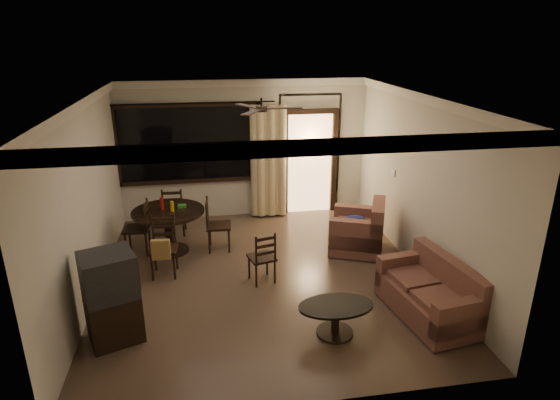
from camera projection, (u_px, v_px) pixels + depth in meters
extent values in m
plane|color=#7F6651|center=(264.00, 277.00, 7.42)|extent=(5.50, 5.50, 0.00)
plane|color=beige|center=(245.00, 150.00, 9.49)|extent=(5.00, 0.00, 5.00)
plane|color=beige|center=(301.00, 287.00, 4.39)|extent=(5.00, 0.00, 5.00)
plane|color=beige|center=(86.00, 203.00, 6.55)|extent=(0.00, 5.50, 5.50)
plane|color=beige|center=(420.00, 185.00, 7.33)|extent=(0.00, 5.50, 5.50)
plane|color=white|center=(261.00, 98.00, 6.47)|extent=(5.50, 5.50, 0.00)
cube|color=black|center=(189.00, 144.00, 9.24)|extent=(2.70, 0.04, 1.45)
cylinder|color=black|center=(192.00, 103.00, 8.89)|extent=(3.20, 0.03, 0.03)
cube|color=#FFC684|center=(310.00, 164.00, 9.78)|extent=(0.91, 0.03, 2.08)
cube|color=white|center=(393.00, 172.00, 8.34)|extent=(0.02, 0.18, 0.12)
cylinder|color=black|center=(261.00, 102.00, 6.49)|extent=(0.03, 0.03, 0.12)
cylinder|color=black|center=(261.00, 109.00, 6.52)|extent=(0.16, 0.16, 0.08)
cylinder|color=black|center=(168.00, 212.00, 8.02)|extent=(1.24, 1.24, 0.04)
cylinder|color=black|center=(170.00, 231.00, 8.15)|extent=(0.12, 0.12, 0.72)
cylinder|color=black|center=(171.00, 250.00, 8.27)|extent=(0.62, 0.62, 0.03)
cylinder|color=maroon|center=(162.00, 204.00, 8.02)|extent=(0.06, 0.06, 0.22)
cylinder|color=#B19D12|center=(172.00, 206.00, 7.95)|extent=(0.06, 0.06, 0.18)
cube|color=#247A24|center=(182.00, 206.00, 8.15)|extent=(0.14, 0.10, 0.05)
cube|color=black|center=(137.00, 229.00, 8.08)|extent=(0.44, 0.44, 0.04)
cube|color=black|center=(219.00, 226.00, 8.21)|extent=(0.44, 0.44, 0.04)
cube|color=black|center=(163.00, 249.00, 7.33)|extent=(0.44, 0.44, 0.04)
cube|color=#9E9243|center=(161.00, 250.00, 7.08)|extent=(0.28, 0.10, 0.32)
cube|color=black|center=(174.00, 211.00, 8.87)|extent=(0.44, 0.44, 0.04)
cube|color=black|center=(114.00, 317.00, 5.83)|extent=(0.77, 0.74, 0.62)
cube|color=black|center=(108.00, 275.00, 5.63)|extent=(0.77, 0.74, 0.55)
cube|color=black|center=(134.00, 269.00, 5.78)|extent=(0.18, 0.42, 0.38)
cube|color=#482521|center=(427.00, 302.00, 6.33)|extent=(1.00, 1.58, 0.37)
cube|color=#482521|center=(449.00, 279.00, 6.32)|extent=(0.40, 1.50, 0.60)
cube|color=#482521|center=(461.00, 317.00, 5.68)|extent=(0.80, 0.28, 0.46)
cube|color=#482521|center=(402.00, 268.00, 6.86)|extent=(0.80, 0.28, 0.46)
cube|color=#482521|center=(426.00, 289.00, 6.25)|extent=(0.74, 1.37, 0.11)
cube|color=#482521|center=(357.00, 238.00, 8.24)|extent=(1.17, 1.17, 0.42)
cube|color=#482521|center=(378.00, 222.00, 8.05)|extent=(0.54, 0.90, 0.68)
cube|color=#482521|center=(356.00, 235.00, 7.85)|extent=(0.89, 0.52, 0.52)
cube|color=#482521|center=(359.00, 220.00, 8.49)|extent=(0.89, 0.52, 0.52)
cube|color=#482521|center=(354.00, 225.00, 8.17)|extent=(0.84, 0.87, 0.13)
ellipsoid|color=navy|center=(355.00, 219.00, 8.13)|extent=(0.38, 0.31, 0.11)
ellipsoid|color=black|center=(336.00, 306.00, 5.88)|extent=(0.97, 0.58, 0.03)
cylinder|color=black|center=(335.00, 320.00, 5.95)|extent=(0.11, 0.11, 0.39)
cylinder|color=black|center=(335.00, 332.00, 6.02)|extent=(0.47, 0.47, 0.03)
cube|color=black|center=(262.00, 257.00, 7.16)|extent=(0.46, 0.46, 0.04)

